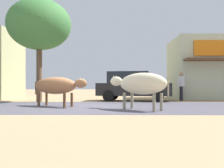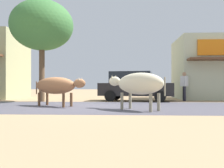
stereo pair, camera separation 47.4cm
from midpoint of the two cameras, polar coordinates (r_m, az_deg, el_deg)
ground at (r=10.55m, az=-9.04°, el=-5.09°), size 80.00×80.00×0.00m
asphalt_road at (r=10.55m, az=-9.04°, el=-5.08°), size 72.00×5.73×0.00m
roadside_tree at (r=14.40m, az=-17.04°, el=12.62°), size 3.37×3.37×5.46m
parked_hatchback_car at (r=14.19m, az=3.72°, el=-0.43°), size 4.30×2.32×1.64m
cow_near_brown at (r=10.80m, az=-13.71°, el=-0.39°), size 2.58×1.71×1.23m
cow_far_dark at (r=9.05m, az=5.04°, el=0.02°), size 2.18×2.03×1.33m
pedestrian_by_shop at (r=14.72m, az=14.48°, el=-0.02°), size 0.47×0.61×1.61m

